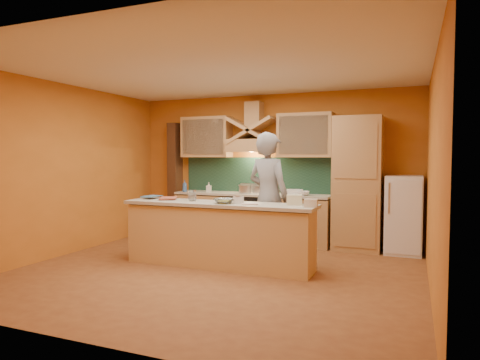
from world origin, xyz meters
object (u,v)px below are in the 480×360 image
at_px(stove, 251,218).
at_px(person, 268,198).
at_px(kitchen_scale, 239,200).
at_px(mixing_bowl, 224,201).
at_px(fridge, 403,215).

xyz_separation_m(stove, person, (0.80, -1.39, 0.54)).
distance_m(person, kitchen_scale, 0.60).
height_order(person, mixing_bowl, person).
bearing_deg(person, kitchen_scale, 83.08).
xyz_separation_m(person, kitchen_scale, (-0.27, -0.54, 0.01)).
bearing_deg(kitchen_scale, person, 54.58).
bearing_deg(stove, kitchen_scale, -74.62).
xyz_separation_m(kitchen_scale, mixing_bowl, (-0.19, -0.07, -0.02)).
bearing_deg(mixing_bowl, stove, 99.58).
distance_m(stove, mixing_bowl, 2.09).
relative_size(stove, fridge, 0.69).
bearing_deg(kitchen_scale, fridge, 32.97).
bearing_deg(person, stove, -40.17).
relative_size(person, kitchen_scale, 15.71).
xyz_separation_m(fridge, kitchen_scale, (-2.17, -1.93, 0.35)).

